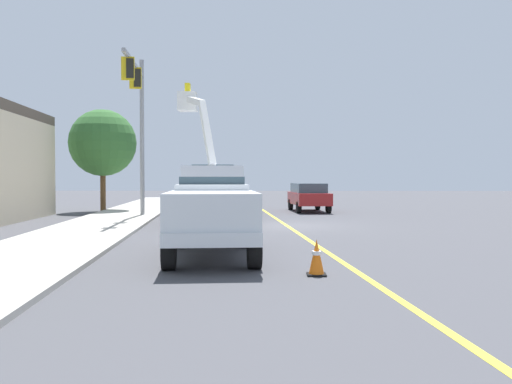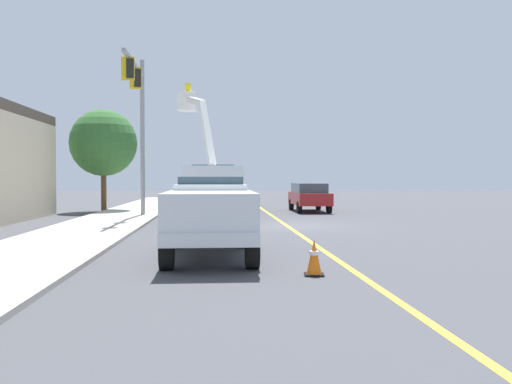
{
  "view_description": "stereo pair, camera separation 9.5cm",
  "coord_description": "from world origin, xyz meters",
  "px_view_note": "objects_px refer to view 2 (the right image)",
  "views": [
    {
      "loc": [
        -23.01,
        0.57,
        2.04
      ],
      "look_at": [
        0.9,
        1.33,
        1.4
      ],
      "focal_mm": 38.27,
      "sensor_mm": 36.0,
      "label": 1
    },
    {
      "loc": [
        -23.01,
        0.47,
        2.04
      ],
      "look_at": [
        0.9,
        1.33,
        1.4
      ],
      "focal_mm": 38.27,
      "sensor_mm": 36.0,
      "label": 2
    }
  ],
  "objects_px": {
    "passing_minivan": "(309,195)",
    "utility_bucket_truck": "(212,187)",
    "service_pickup_truck": "(210,214)",
    "traffic_cone_leading": "(314,258)",
    "traffic_cone_mid_front": "(248,208)",
    "traffic_signal_mast": "(138,107)"
  },
  "relations": [
    {
      "from": "utility_bucket_truck",
      "to": "traffic_cone_mid_front",
      "type": "bearing_deg",
      "value": -18.53
    },
    {
      "from": "passing_minivan",
      "to": "traffic_cone_mid_front",
      "type": "xyz_separation_m",
      "value": [
        -2.75,
        3.52,
        -0.62
      ]
    },
    {
      "from": "utility_bucket_truck",
      "to": "service_pickup_truck",
      "type": "distance_m",
      "value": 11.8
    },
    {
      "from": "passing_minivan",
      "to": "utility_bucket_truck",
      "type": "bearing_deg",
      "value": 145.01
    },
    {
      "from": "utility_bucket_truck",
      "to": "traffic_cone_leading",
      "type": "height_order",
      "value": "utility_bucket_truck"
    },
    {
      "from": "utility_bucket_truck",
      "to": "service_pickup_truck",
      "type": "bearing_deg",
      "value": -173.59
    },
    {
      "from": "service_pickup_truck",
      "to": "traffic_signal_mast",
      "type": "bearing_deg",
      "value": 21.77
    },
    {
      "from": "utility_bucket_truck",
      "to": "traffic_cone_leading",
      "type": "bearing_deg",
      "value": -165.11
    },
    {
      "from": "passing_minivan",
      "to": "traffic_signal_mast",
      "type": "relative_size",
      "value": 0.62
    },
    {
      "from": "service_pickup_truck",
      "to": "traffic_cone_mid_front",
      "type": "height_order",
      "value": "service_pickup_truck"
    },
    {
      "from": "utility_bucket_truck",
      "to": "service_pickup_truck",
      "type": "xyz_separation_m",
      "value": [
        -11.72,
        -1.32,
        -0.49
      ]
    },
    {
      "from": "utility_bucket_truck",
      "to": "traffic_cone_mid_front",
      "type": "xyz_separation_m",
      "value": [
        4.37,
        -1.47,
        -1.25
      ]
    },
    {
      "from": "passing_minivan",
      "to": "service_pickup_truck",
      "type": "bearing_deg",
      "value": 168.99
    },
    {
      "from": "traffic_cone_leading",
      "to": "traffic_cone_mid_front",
      "type": "height_order",
      "value": "traffic_cone_leading"
    },
    {
      "from": "service_pickup_truck",
      "to": "traffic_signal_mast",
      "type": "height_order",
      "value": "traffic_signal_mast"
    },
    {
      "from": "utility_bucket_truck",
      "to": "traffic_signal_mast",
      "type": "distance_m",
      "value": 5.45
    },
    {
      "from": "passing_minivan",
      "to": "traffic_signal_mast",
      "type": "xyz_separation_m",
      "value": [
        -6.24,
        8.7,
        4.52
      ]
    },
    {
      "from": "traffic_cone_leading",
      "to": "utility_bucket_truck",
      "type": "bearing_deg",
      "value": 14.89
    },
    {
      "from": "passing_minivan",
      "to": "traffic_cone_leading",
      "type": "relative_size",
      "value": 6.55
    },
    {
      "from": "utility_bucket_truck",
      "to": "traffic_cone_mid_front",
      "type": "relative_size",
      "value": 11.79
    },
    {
      "from": "traffic_cone_leading",
      "to": "traffic_cone_mid_front",
      "type": "xyz_separation_m",
      "value": [
        18.58,
        2.31,
        -0.02
      ]
    },
    {
      "from": "utility_bucket_truck",
      "to": "traffic_cone_leading",
      "type": "xyz_separation_m",
      "value": [
        -14.2,
        -3.78,
        -1.23
      ]
    }
  ]
}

